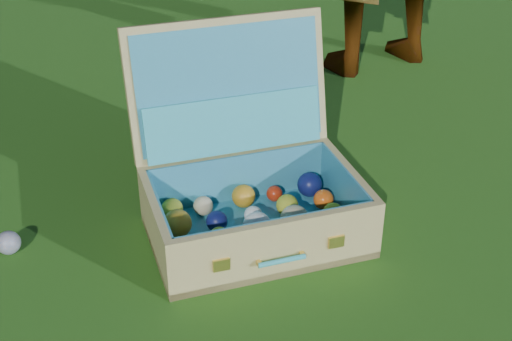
{
  "coord_description": "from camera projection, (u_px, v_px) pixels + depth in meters",
  "views": [
    {
      "loc": [
        0.0,
        -1.61,
        1.08
      ],
      "look_at": [
        0.0,
        -0.05,
        0.16
      ],
      "focal_mm": 50.0,
      "sensor_mm": 36.0,
      "label": 1
    }
  ],
  "objects": [
    {
      "name": "suitcase",
      "position": [
        247.0,
        176.0,
        1.82
      ],
      "size": [
        0.65,
        0.61,
        0.5
      ],
      "rotation": [
        0.0,
        0.0,
        0.32
      ],
      "color": "tan",
      "rests_on": "ground"
    },
    {
      "name": "ground",
      "position": [
        255.0,
        211.0,
        1.94
      ],
      "size": [
        60.0,
        60.0,
        0.0
      ],
      "primitive_type": "plane",
      "color": "#215114",
      "rests_on": "ground"
    },
    {
      "name": "stray_ball",
      "position": [
        9.0,
        243.0,
        1.76
      ],
      "size": [
        0.06,
        0.06,
        0.06
      ],
      "primitive_type": "sphere",
      "color": "#3A5D97",
      "rests_on": "ground"
    }
  ]
}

